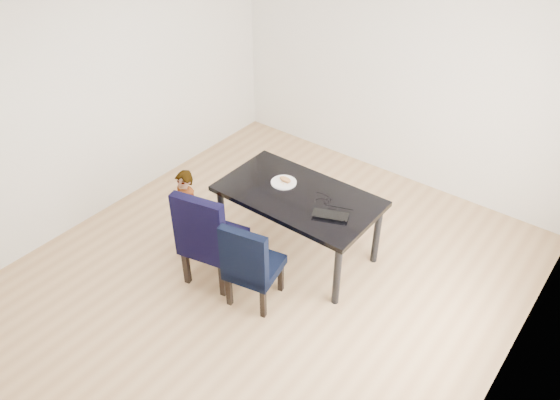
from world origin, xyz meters
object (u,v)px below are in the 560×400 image
Objects in this scene: dining_table at (298,224)px; laptop at (331,212)px; chair_left at (213,233)px; child at (187,212)px; plate at (284,182)px; chair_right at (255,260)px.

dining_table is 4.76× the size of laptop.
chair_left is 1.12× the size of child.
chair_left is at bearing -103.77° from plate.
chair_right is 0.98× the size of child.
laptop is (0.87, 0.71, 0.22)m from chair_left.
chair_right is (0.07, -0.78, 0.10)m from dining_table.
laptop is at bearing 26.57° from chair_left.
chair_right reaches higher than dining_table.
chair_left is 0.51m from child.
dining_table is at bearing 83.23° from chair_right.
laptop is (0.36, 0.71, 0.29)m from chair_right.
chair_right is 3.60× the size of plate.
child is 2.86× the size of laptop.
child reaches higher than laptop.
plate reaches higher than dining_table.
child is (-0.94, -0.65, 0.10)m from dining_table.
chair_left is 1.15m from laptop.
dining_table is at bearing 40.62° from child.
plate is (-0.31, 0.85, 0.29)m from chair_right.
chair_left is 1.14× the size of chair_right.
chair_left is at bearing -8.87° from child.
chair_left is 3.21× the size of laptop.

